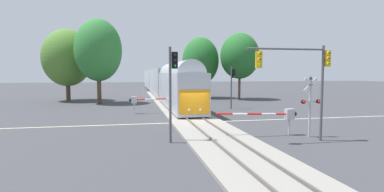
# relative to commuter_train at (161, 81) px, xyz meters

# --- Properties ---
(ground_plane) EXTENTS (220.00, 220.00, 0.00)m
(ground_plane) POSITION_rel_commuter_train_xyz_m (-0.00, -30.59, -2.74)
(ground_plane) COLOR #3D3D42
(road_centre_stripe) EXTENTS (44.00, 0.20, 0.01)m
(road_centre_stripe) POSITION_rel_commuter_train_xyz_m (-0.00, -30.59, -2.73)
(road_centre_stripe) COLOR beige
(road_centre_stripe) RESTS_ON ground
(railway_track) EXTENTS (4.40, 80.00, 0.32)m
(railway_track) POSITION_rel_commuter_train_xyz_m (-0.00, -30.59, -2.64)
(railway_track) COLOR gray
(railway_track) RESTS_ON ground
(commuter_train) EXTENTS (3.04, 64.10, 5.16)m
(commuter_train) POSITION_rel_commuter_train_xyz_m (0.00, 0.00, 0.00)
(commuter_train) COLOR #B2B7C1
(commuter_train) RESTS_ON railway_track
(crossing_gate_near) EXTENTS (5.71, 0.40, 1.80)m
(crossing_gate_near) POSITION_rel_commuter_train_xyz_m (4.53, -37.07, -1.33)
(crossing_gate_near) COLOR #B7B7BC
(crossing_gate_near) RESTS_ON ground
(crossing_signal_mast) EXTENTS (1.36, 0.44, 4.04)m
(crossing_signal_mast) POSITION_rel_commuter_train_xyz_m (6.17, -37.89, -0.27)
(crossing_signal_mast) COLOR #B2B2B7
(crossing_signal_mast) RESTS_ON ground
(crossing_gate_far) EXTENTS (6.13, 0.40, 1.80)m
(crossing_gate_far) POSITION_rel_commuter_train_xyz_m (-4.44, -24.11, -1.33)
(crossing_gate_far) COLOR #B7B7BC
(crossing_gate_far) RESTS_ON ground
(traffic_signal_near_right) EXTENTS (5.44, 0.38, 5.94)m
(traffic_signal_near_right) POSITION_rel_commuter_train_xyz_m (4.81, -39.02, 1.78)
(traffic_signal_near_right) COLOR #4C4C51
(traffic_signal_near_right) RESTS_ON ground
(traffic_signal_far_side) EXTENTS (0.53, 0.38, 4.95)m
(traffic_signal_far_side) POSITION_rel_commuter_train_xyz_m (6.22, -22.03, 0.59)
(traffic_signal_far_side) COLOR #4C4C51
(traffic_signal_far_side) RESTS_ON ground
(traffic_signal_median) EXTENTS (0.53, 0.38, 5.81)m
(traffic_signal_median) POSITION_rel_commuter_train_xyz_m (-3.00, -37.81, 1.15)
(traffic_signal_median) COLOR #4C4C51
(traffic_signal_median) RESTS_ON ground
(elm_centre_background) EXTENTS (6.05, 6.05, 10.07)m
(elm_centre_background) POSITION_rel_commuter_train_xyz_m (5.92, -6.58, 3.42)
(elm_centre_background) COLOR #4C3828
(elm_centre_background) RESTS_ON ground
(oak_far_right) EXTENTS (6.11, 6.11, 10.45)m
(oak_far_right) POSITION_rel_commuter_train_xyz_m (11.45, -10.16, 4.12)
(oak_far_right) COLOR brown
(oak_far_right) RESTS_ON ground
(oak_behind_train) EXTENTS (6.33, 6.33, 11.55)m
(oak_behind_train) POSITION_rel_commuter_train_xyz_m (-9.74, -12.50, 4.56)
(oak_behind_train) COLOR #4C3828
(oak_behind_train) RESTS_ON ground
(pine_left_background) EXTENTS (7.23, 7.23, 10.70)m
(pine_left_background) POSITION_rel_commuter_train_xyz_m (-14.68, -7.68, 3.71)
(pine_left_background) COLOR #4C3828
(pine_left_background) RESTS_ON ground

